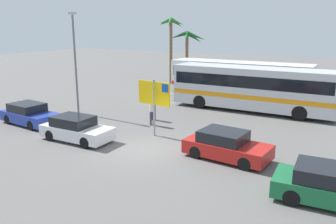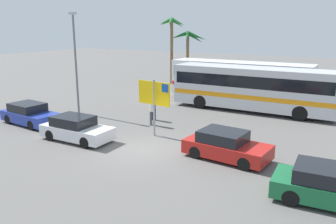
% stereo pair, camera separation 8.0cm
% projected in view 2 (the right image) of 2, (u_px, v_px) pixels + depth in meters
% --- Properties ---
extents(ground, '(120.00, 120.00, 0.00)m').
position_uv_depth(ground, '(143.00, 150.00, 17.54)').
color(ground, '#605E5B').
extents(bus_front_coach, '(11.54, 2.60, 3.17)m').
position_uv_depth(bus_front_coach, '(253.00, 87.00, 25.15)').
color(bus_front_coach, silver).
rests_on(bus_front_coach, ground).
extents(bus_rear_coach, '(11.54, 2.60, 3.17)m').
position_uv_depth(bus_rear_coach, '(240.00, 79.00, 28.84)').
color(bus_rear_coach, white).
rests_on(bus_rear_coach, ground).
extents(ferry_sign, '(2.19, 0.36, 3.20)m').
position_uv_depth(ferry_sign, '(155.00, 96.00, 19.21)').
color(ferry_sign, gray).
rests_on(ferry_sign, ground).
extents(car_red, '(4.08, 2.17, 1.32)m').
position_uv_depth(car_red, '(226.00, 146.00, 16.25)').
color(car_red, red).
rests_on(car_red, ground).
extents(car_blue, '(4.07, 2.06, 1.32)m').
position_uv_depth(car_blue, '(30.00, 114.00, 21.99)').
color(car_blue, '#23389E').
rests_on(car_blue, ground).
extents(car_white, '(4.02, 1.75, 1.32)m').
position_uv_depth(car_white, '(76.00, 129.00, 18.87)').
color(car_white, silver).
rests_on(car_white, ground).
extents(car_green, '(4.02, 2.05, 1.32)m').
position_uv_depth(car_green, '(330.00, 186.00, 12.15)').
color(car_green, '#196638').
rests_on(car_green, ground).
extents(pedestrian_by_bus, '(0.32, 0.32, 1.67)m').
position_uv_depth(pedestrian_by_bus, '(153.00, 105.00, 22.87)').
color(pedestrian_by_bus, '#1E2347').
rests_on(pedestrian_by_bus, ground).
extents(pedestrian_crossing_lot, '(0.32, 0.32, 1.83)m').
position_uv_depth(pedestrian_crossing_lot, '(152.00, 108.00, 21.62)').
color(pedestrian_crossing_lot, '#4C4C51').
rests_on(pedestrian_crossing_lot, ground).
extents(lamp_post_left_side, '(0.56, 0.20, 6.95)m').
position_uv_depth(lamp_post_left_side, '(76.00, 60.00, 23.93)').
color(lamp_post_left_side, slate).
rests_on(lamp_post_left_side, ground).
extents(palm_tree_seaside, '(3.96, 3.63, 5.55)m').
position_uv_depth(palm_tree_seaside, '(188.00, 41.00, 36.05)').
color(palm_tree_seaside, brown).
rests_on(palm_tree_seaside, ground).
extents(palm_tree_inland, '(2.96, 2.75, 6.90)m').
position_uv_depth(palm_tree_inland, '(171.00, 31.00, 36.07)').
color(palm_tree_inland, brown).
rests_on(palm_tree_inland, ground).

